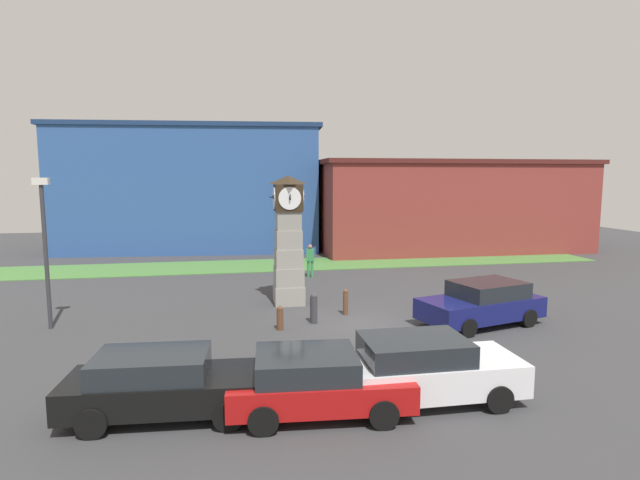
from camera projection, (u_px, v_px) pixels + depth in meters
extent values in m
plane|color=#38383A|center=(361.00, 325.00, 17.92)|extent=(69.34, 69.34, 0.00)
cube|color=gray|center=(289.00, 294.00, 20.90)|extent=(1.23, 1.23, 0.78)
cube|color=gray|center=(289.00, 276.00, 20.80)|extent=(1.17, 1.17, 0.78)
cube|color=gray|center=(289.00, 258.00, 20.70)|extent=(1.11, 1.11, 0.78)
cube|color=gray|center=(288.00, 239.00, 20.61)|extent=(1.05, 1.05, 0.78)
cube|color=gray|center=(288.00, 221.00, 20.51)|extent=(0.99, 0.99, 0.78)
cube|color=#2D2316|center=(288.00, 198.00, 20.39)|extent=(1.11, 1.11, 1.10)
cylinder|color=white|center=(287.00, 197.00, 20.95)|extent=(0.91, 0.04, 0.91)
cube|color=black|center=(286.00, 197.00, 20.98)|extent=(0.06, 0.17, 0.17)
cube|color=black|center=(286.00, 197.00, 20.98)|extent=(0.04, 0.23, 0.30)
cylinder|color=white|center=(290.00, 198.00, 19.83)|extent=(0.91, 0.04, 0.91)
cube|color=black|center=(290.00, 198.00, 19.81)|extent=(0.06, 0.20, 0.12)
cube|color=black|center=(290.00, 198.00, 19.81)|extent=(0.04, 0.18, 0.33)
cylinder|color=white|center=(302.00, 198.00, 20.50)|extent=(0.04, 0.91, 0.91)
cube|color=black|center=(303.00, 198.00, 20.50)|extent=(0.19, 0.06, 0.15)
cube|color=black|center=(303.00, 198.00, 20.50)|extent=(0.09, 0.04, 0.34)
cylinder|color=white|center=(274.00, 198.00, 20.29)|extent=(0.04, 0.91, 0.91)
cube|color=black|center=(273.00, 198.00, 20.28)|extent=(0.11, 0.06, 0.21)
cube|color=black|center=(273.00, 198.00, 20.28)|extent=(0.34, 0.04, 0.12)
pyramid|color=#2D2316|center=(288.00, 180.00, 20.30)|extent=(1.16, 1.16, 0.36)
cylinder|color=brown|center=(346.00, 303.00, 19.17)|extent=(0.20, 0.20, 0.89)
sphere|color=brown|center=(346.00, 291.00, 19.11)|extent=(0.18, 0.18, 0.18)
cylinder|color=#333338|center=(314.00, 310.00, 18.07)|extent=(0.27, 0.27, 0.94)
sphere|color=#333338|center=(314.00, 297.00, 18.00)|extent=(0.24, 0.24, 0.24)
cylinder|color=brown|center=(280.00, 320.00, 17.28)|extent=(0.24, 0.24, 0.70)
sphere|color=brown|center=(280.00, 309.00, 17.23)|extent=(0.21, 0.21, 0.21)
cube|color=black|center=(168.00, 389.00, 11.02)|extent=(4.50, 2.03, 0.67)
cube|color=#1E2328|center=(152.00, 365.00, 10.91)|extent=(2.52, 1.76, 0.50)
cylinder|color=black|center=(233.00, 384.00, 12.02)|extent=(0.65, 0.26, 0.64)
cylinder|color=black|center=(228.00, 416.00, 10.39)|extent=(0.65, 0.26, 0.64)
cylinder|color=black|center=(116.00, 389.00, 11.71)|extent=(0.65, 0.26, 0.64)
cylinder|color=black|center=(92.00, 423.00, 10.09)|extent=(0.65, 0.26, 0.64)
cube|color=#A51111|center=(320.00, 387.00, 11.20)|extent=(4.19, 2.23, 0.62)
cube|color=#1E2328|center=(306.00, 364.00, 11.10)|extent=(2.36, 1.94, 0.50)
cylinder|color=black|center=(367.00, 379.00, 12.26)|extent=(0.66, 0.27, 0.64)
cylinder|color=black|center=(384.00, 414.00, 10.46)|extent=(0.66, 0.27, 0.64)
cylinder|color=black|center=(264.00, 384.00, 12.00)|extent=(0.66, 0.27, 0.64)
cylinder|color=black|center=(263.00, 420.00, 10.20)|extent=(0.66, 0.27, 0.64)
cube|color=silver|center=(427.00, 374.00, 11.78)|extent=(4.39, 1.89, 0.76)
cube|color=#1E2328|center=(414.00, 349.00, 11.64)|extent=(2.42, 1.72, 0.52)
cylinder|color=black|center=(463.00, 369.00, 12.92)|extent=(0.64, 0.22, 0.64)
cylinder|color=black|center=(499.00, 399.00, 11.19)|extent=(0.64, 0.22, 0.64)
cylinder|color=black|center=(362.00, 376.00, 12.45)|extent=(0.64, 0.22, 0.64)
cylinder|color=black|center=(383.00, 408.00, 10.72)|extent=(0.64, 0.22, 0.64)
cube|color=navy|center=(480.00, 307.00, 17.85)|extent=(4.78, 3.03, 0.72)
cube|color=#1E2328|center=(488.00, 289.00, 17.91)|extent=(2.82, 2.37, 0.56)
cylinder|color=black|center=(468.00, 328.00, 16.47)|extent=(0.67, 0.38, 0.64)
cylinder|color=black|center=(432.00, 314.00, 18.15)|extent=(0.67, 0.38, 0.64)
cylinder|color=black|center=(529.00, 318.00, 17.62)|extent=(0.67, 0.38, 0.64)
cylinder|color=black|center=(490.00, 306.00, 19.31)|extent=(0.67, 0.38, 0.64)
cylinder|color=#3F3F47|center=(292.00, 252.00, 32.74)|extent=(0.14, 0.14, 0.83)
cylinder|color=#3F3F47|center=(289.00, 251.00, 32.81)|extent=(0.14, 0.14, 0.83)
cube|color=#264CA5|center=(290.00, 240.00, 32.69)|extent=(0.47, 0.42, 0.63)
sphere|color=#8C664C|center=(290.00, 234.00, 32.63)|extent=(0.23, 0.23, 0.23)
cylinder|color=#338C4C|center=(312.00, 269.00, 26.44)|extent=(0.14, 0.14, 0.86)
cylinder|color=#338C4C|center=(308.00, 269.00, 26.44)|extent=(0.14, 0.14, 0.86)
cube|color=#338C4C|center=(310.00, 255.00, 26.35)|extent=(0.44, 0.32, 0.65)
sphere|color=#8C664C|center=(310.00, 247.00, 26.29)|extent=(0.23, 0.23, 0.23)
cylinder|color=#333338|center=(46.00, 258.00, 17.14)|extent=(0.14, 0.14, 5.01)
cube|color=silver|center=(41.00, 181.00, 16.81)|extent=(0.50, 0.24, 0.24)
cube|color=#2D5193|center=(192.00, 190.00, 36.74)|extent=(18.66, 9.17, 8.62)
cube|color=navy|center=(190.00, 129.00, 36.19)|extent=(19.22, 9.45, 0.30)
cube|color=maroon|center=(443.00, 207.00, 37.29)|extent=(18.88, 9.80, 6.15)
cube|color=#4F1E1B|center=(445.00, 163.00, 36.88)|extent=(19.44, 10.09, 0.30)
cube|color=#477A38|center=(264.00, 265.00, 29.86)|extent=(41.60, 4.31, 0.04)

